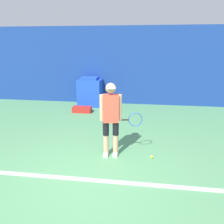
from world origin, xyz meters
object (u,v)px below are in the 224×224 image
(tennis_player, at_px, (111,117))
(equipment_bag, at_px, (82,109))
(covered_chair, at_px, (90,92))
(tennis_ball, at_px, (152,157))

(tennis_player, distance_m, equipment_bag, 3.63)
(equipment_bag, bearing_deg, covered_chair, 85.19)
(tennis_ball, height_order, covered_chair, covered_chair)
(equipment_bag, bearing_deg, tennis_player, -63.73)
(tennis_ball, height_order, equipment_bag, equipment_bag)
(tennis_ball, bearing_deg, covered_chair, 119.76)
(covered_chair, bearing_deg, equipment_bag, -94.81)
(tennis_player, height_order, tennis_ball, tennis_player)
(tennis_ball, bearing_deg, tennis_player, 179.10)
(tennis_ball, bearing_deg, equipment_bag, 128.03)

